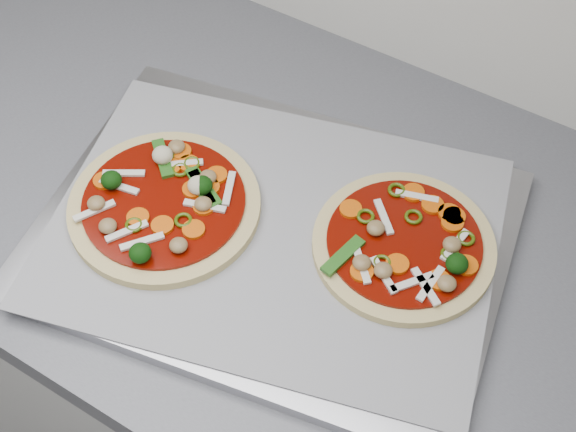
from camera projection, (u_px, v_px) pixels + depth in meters
The scene contains 4 objects.
baking_tray at pixel (273, 235), 0.89m from camera, with size 0.51×0.38×0.02m, color #98979D.
parchment at pixel (273, 230), 0.88m from camera, with size 0.49×0.35×0.00m, color gray.
pizza_left at pixel (165, 203), 0.89m from camera, with size 0.25×0.25×0.04m.
pizza_right at pixel (405, 245), 0.86m from camera, with size 0.27×0.27×0.03m.
Camera 1 is at (-0.39, 0.83, 1.63)m, focal length 50.00 mm.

